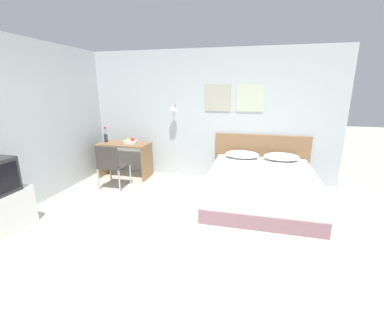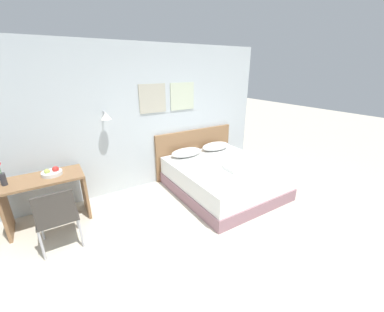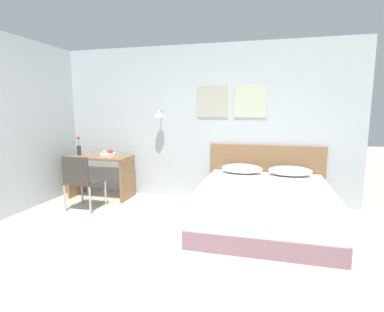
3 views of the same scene
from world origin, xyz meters
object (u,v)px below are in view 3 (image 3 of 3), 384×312
headboard (265,175)px  desk (101,169)px  pillow_left (242,169)px  desk_chair (81,178)px  flower_vase (79,148)px  folded_towel_near_foot (265,190)px  fruit_bowl (108,154)px  pillow_right (290,171)px  bed (264,206)px

headboard → desk: headboard is taller
pillow_left → desk_chair: (-2.39, -0.83, -0.11)m
pillow_left → flower_vase: (-2.92, -0.09, 0.25)m
folded_towel_near_foot → fruit_bowl: (-2.73, 0.97, 0.21)m
pillow_left → pillow_right: (0.74, 0.00, 0.00)m
pillow_right → folded_towel_near_foot: (-0.36, -1.04, -0.05)m
headboard → desk: 2.88m
bed → desk: bearing=167.2°
bed → flower_vase: (-3.29, 0.65, 0.60)m
headboard → pillow_right: 0.47m
pillow_left → flower_vase: 2.93m
pillow_right → fruit_bowl: 3.10m
headboard → folded_towel_near_foot: size_ratio=5.34×
desk_chair → headboard: bearing=21.5°
desk → folded_towel_near_foot: bearing=-18.2°
bed → desk: desk is taller
pillow_left → desk_chair: bearing=-161.0°
bed → desk_chair: 2.77m
pillow_right → desk: 3.23m
headboard → folded_towel_near_foot: bearing=-89.6°
pillow_right → fruit_bowl: (-3.09, -0.07, 0.16)m
desk → flower_vase: flower_vase is taller
headboard → fruit_bowl: bearing=-173.1°
desk_chair → bed: bearing=1.7°
headboard → flower_vase: bearing=-173.8°
folded_towel_near_foot → flower_vase: flower_vase is taller
pillow_left → pillow_right: size_ratio=1.00×
pillow_right → flower_vase: bearing=-178.6°
pillow_right → desk: size_ratio=0.62×
headboard → folded_towel_near_foot: (0.01, -1.30, 0.09)m
bed → desk_chair: (-2.76, -0.08, 0.24)m
bed → headboard: headboard is taller
desk_chair → desk: bearing=97.2°
headboard → desk_chair: (-2.76, -1.09, 0.02)m
fruit_bowl → desk_chair: bearing=-93.1°
headboard → desk_chair: bearing=-158.5°
pillow_left → folded_towel_near_foot: size_ratio=1.89×
headboard → pillow_right: size_ratio=2.82×
bed → pillow_left: bearing=116.4°
folded_towel_near_foot → pillow_right: bearing=70.8°
headboard → fruit_bowl: 2.76m
desk_chair → fruit_bowl: size_ratio=3.10×
headboard → desk_chair: size_ratio=2.14×
bed → desk: size_ratio=1.83×
pillow_right → headboard: bearing=144.6°
headboard → pillow_left: size_ratio=2.82×
bed → fruit_bowl: fruit_bowl is taller
pillow_right → fruit_bowl: size_ratio=2.36×
bed → flower_vase: flower_vase is taller
pillow_right → bed: bearing=-116.4°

